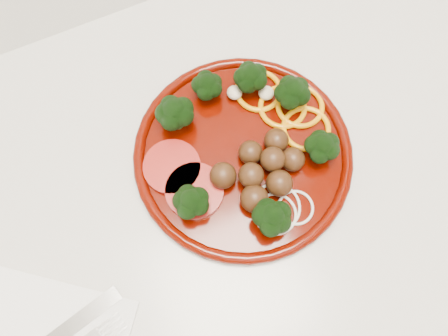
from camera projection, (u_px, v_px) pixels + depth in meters
name	position (u px, v px, depth m)	size (l,w,h in m)	color
counter	(138.00, 289.00, 0.92)	(2.40, 0.60, 0.90)	white
plate	(245.00, 150.00, 0.52)	(0.27, 0.27, 0.06)	#400700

